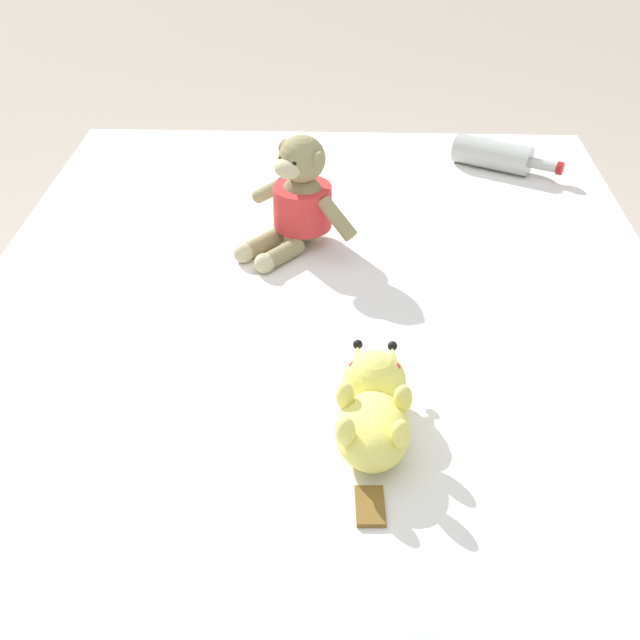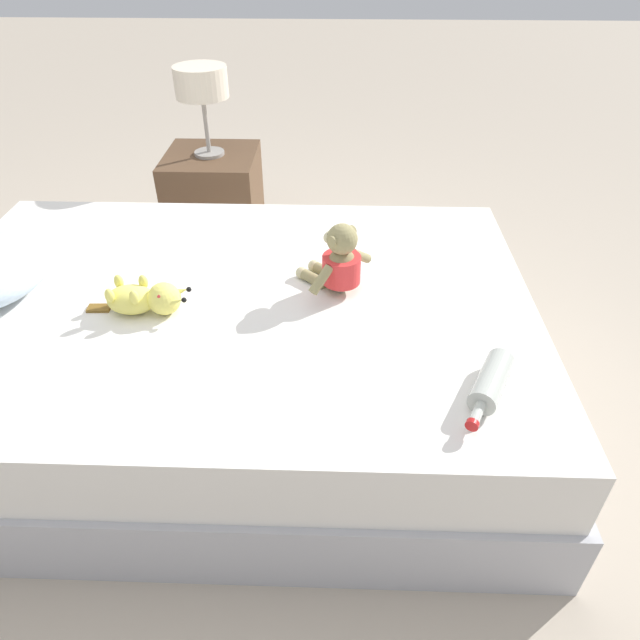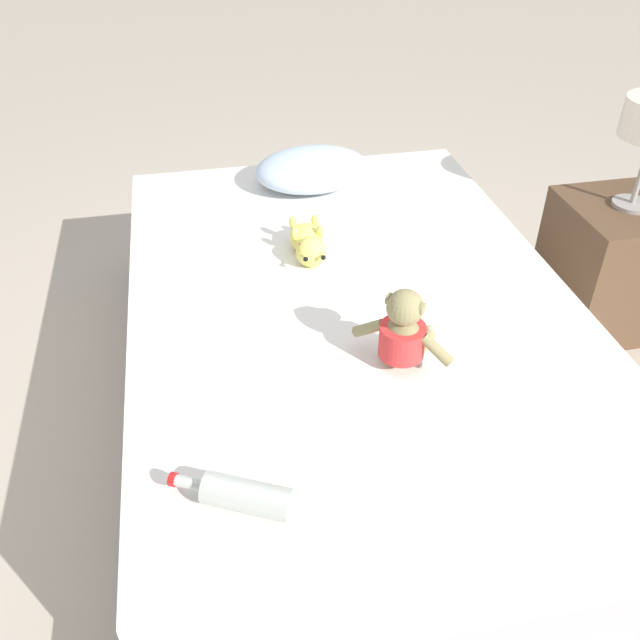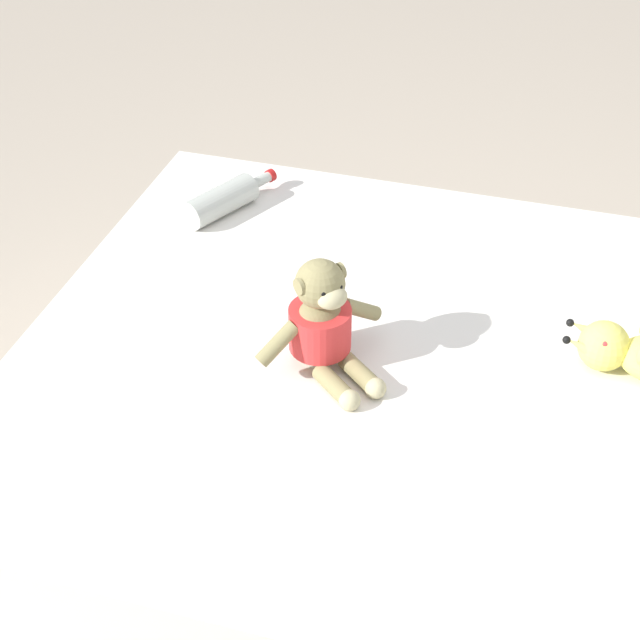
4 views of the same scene
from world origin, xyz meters
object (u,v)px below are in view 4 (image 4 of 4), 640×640
object	(u,v)px
bed	(496,463)
plush_yellow_creature	(635,353)
plush_monkey	(323,324)
glass_bottle	(223,200)

from	to	relation	value
bed	plush_yellow_creature	xyz separation A→B (m)	(-0.09, 0.22, 0.28)
bed	plush_monkey	distance (m)	0.49
plush_monkey	glass_bottle	size ratio (longest dim) A/B	0.96
plush_yellow_creature	bed	bearing A→B (deg)	-68.63
plush_monkey	glass_bottle	world-z (taller)	plush_monkey
plush_monkey	plush_yellow_creature	bearing A→B (deg)	103.80
bed	plush_monkey	xyz separation A→B (m)	(0.06, -0.36, 0.33)
bed	plush_monkey	bearing A→B (deg)	-81.16
glass_bottle	plush_yellow_creature	bearing A→B (deg)	71.54
plush_monkey	glass_bottle	xyz separation A→B (m)	(-0.47, -0.39, -0.06)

